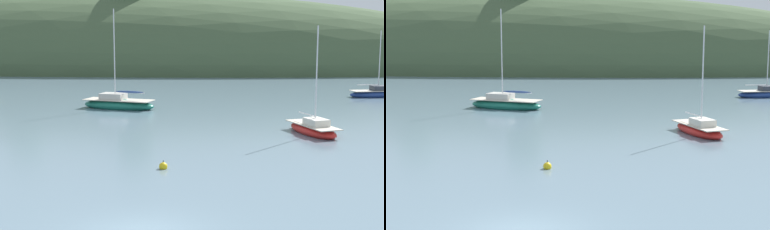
% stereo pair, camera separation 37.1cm
% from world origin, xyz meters
% --- Properties ---
extents(far_shoreline_hill, '(150.00, 36.00, 29.78)m').
position_xyz_m(far_shoreline_hill, '(-25.15, 79.82, 0.10)').
color(far_shoreline_hill, '#425638').
rests_on(far_shoreline_hill, ground).
extents(sailboat_white_near, '(7.05, 3.82, 8.99)m').
position_xyz_m(sailboat_white_near, '(-7.57, 30.99, 0.41)').
color(sailboat_white_near, '#196B56').
rests_on(sailboat_white_near, ground).
extents(sailboat_yellow_far, '(5.83, 3.11, 7.02)m').
position_xyz_m(sailboat_yellow_far, '(17.18, 41.86, 0.35)').
color(sailboat_yellow_far, navy).
rests_on(sailboat_yellow_far, ground).
extents(sailboat_black_sloop, '(3.76, 5.56, 7.49)m').
position_xyz_m(sailboat_black_sloop, '(8.27, 20.10, 0.34)').
color(sailboat_black_sloop, red).
rests_on(sailboat_black_sloop, ground).
extents(mooring_buoy_outer, '(0.44, 0.44, 0.54)m').
position_xyz_m(mooring_buoy_outer, '(-0.54, 9.51, 0.12)').
color(mooring_buoy_outer, yellow).
rests_on(mooring_buoy_outer, ground).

